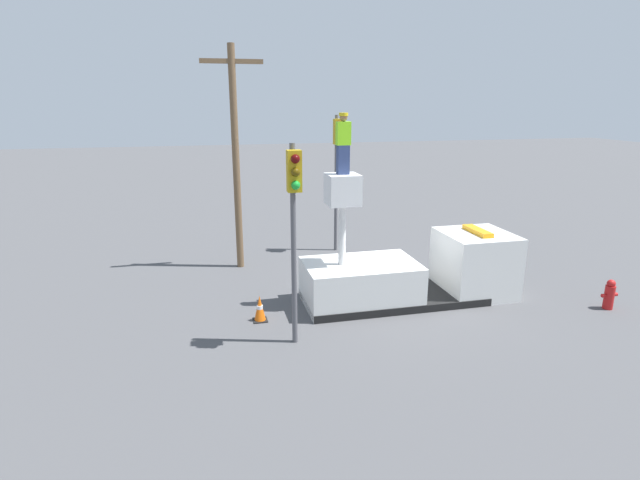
% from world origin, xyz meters
% --- Properties ---
extents(ground_plane, '(120.00, 120.00, 0.00)m').
position_xyz_m(ground_plane, '(0.00, 0.00, 0.00)').
color(ground_plane, '#4C4C4F').
extents(bucket_truck, '(6.81, 2.30, 4.14)m').
position_xyz_m(bucket_truck, '(0.64, 0.00, 0.86)').
color(bucket_truck, black).
rests_on(bucket_truck, ground).
extents(worker, '(0.40, 0.26, 1.75)m').
position_xyz_m(worker, '(-1.71, 0.00, 5.02)').
color(worker, navy).
rests_on(worker, bucket_truck).
extents(traffic_light_pole, '(0.34, 0.57, 5.24)m').
position_xyz_m(traffic_light_pole, '(-3.58, -2.21, 3.71)').
color(traffic_light_pole, '#515156').
rests_on(traffic_light_pole, ground).
extents(traffic_light_across, '(0.34, 0.57, 5.66)m').
position_xyz_m(traffic_light_across, '(-0.31, 5.74, 3.99)').
color(traffic_light_across, '#515156').
rests_on(traffic_light_across, ground).
extents(fire_hydrant, '(0.53, 0.29, 0.95)m').
position_xyz_m(fire_hydrant, '(6.25, -2.15, 0.46)').
color(fire_hydrant, red).
rests_on(fire_hydrant, ground).
extents(traffic_cone_rear, '(0.41, 0.41, 0.78)m').
position_xyz_m(traffic_cone_rear, '(-4.33, -0.52, 0.37)').
color(traffic_cone_rear, black).
rests_on(traffic_cone_rear, ground).
extents(utility_pole, '(2.20, 0.26, 8.13)m').
position_xyz_m(utility_pole, '(-4.47, 4.60, 4.39)').
color(utility_pole, brown).
rests_on(utility_pole, ground).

